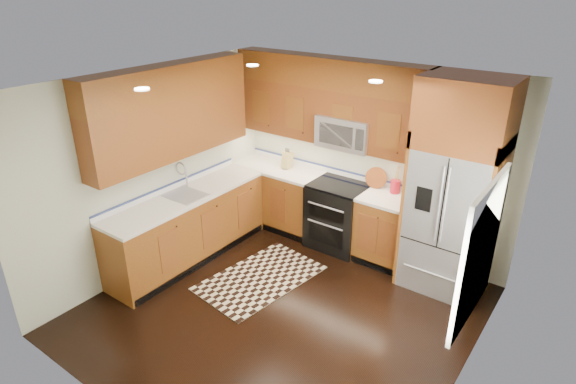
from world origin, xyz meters
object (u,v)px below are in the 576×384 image
Objects in this scene: range at (338,216)px; refrigerator at (455,189)px; rug at (260,278)px; utensil_crock at (396,184)px; knife_block at (287,160)px.

range is 0.36× the size of refrigerator.
utensil_crock is (1.07, 1.52, 1.06)m from rug.
range is 1.76m from refrigerator.
utensil_crock is (1.68, 0.11, 0.00)m from knife_block.
knife_block is 0.82× the size of utensil_crock.
refrigerator is 1.66× the size of rug.
range is at bearing -6.40° from knife_block.
refrigerator reaches higher than rug.
knife_block is (-0.60, 1.42, 1.06)m from rug.
utensil_crock reaches higher than range.
refrigerator reaches higher than knife_block.
knife_block is (-0.96, 0.11, 0.59)m from range.
knife_block is at bearing 176.68° from refrigerator.
refrigerator is 2.52m from knife_block.
refrigerator is at bearing 41.32° from rug.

